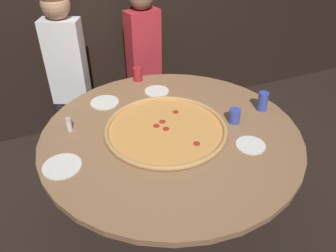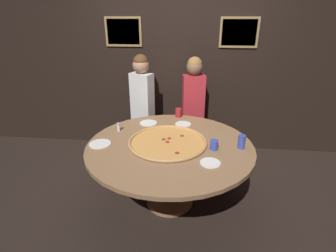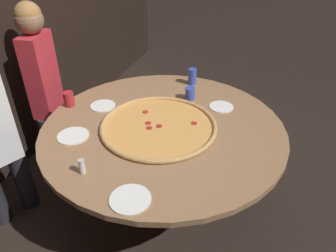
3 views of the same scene
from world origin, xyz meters
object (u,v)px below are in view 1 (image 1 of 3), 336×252
object	(u,v)px
giant_pizza	(166,129)
white_plate_left_side	(62,166)
white_plate_near_front	(250,145)
drink_cup_near_left	(234,116)
white_plate_right_side	(157,91)
diner_far_left	(144,51)
drink_cup_centre_back	(138,74)
white_plate_beside_cup	(105,102)
dining_table	(171,145)
diner_side_right	(67,66)
drink_cup_by_shaker	(263,101)
condiment_shaker	(69,124)

from	to	relation	value
giant_pizza	white_plate_left_side	bearing A→B (deg)	-171.85
white_plate_near_front	white_plate_left_side	xyz separation A→B (m)	(-1.12, 0.26, 0.00)
drink_cup_near_left	giant_pizza	bearing A→B (deg)	168.86
white_plate_right_side	diner_far_left	distance (m)	0.64
white_plate_near_front	diner_far_left	world-z (taller)	diner_far_left
drink_cup_centre_back	white_plate_beside_cup	world-z (taller)	drink_cup_centre_back
dining_table	diner_side_right	world-z (taller)	diner_side_right
drink_cup_by_shaker	diner_side_right	distance (m)	1.63
dining_table	condiment_shaker	bearing A→B (deg)	156.17
drink_cup_centre_back	diner_side_right	size ratio (longest dim) A/B	0.08
drink_cup_near_left	diner_far_left	distance (m)	1.25
giant_pizza	white_plate_beside_cup	world-z (taller)	giant_pizza
condiment_shaker	diner_side_right	distance (m)	0.81
dining_table	condiment_shaker	xyz separation A→B (m)	(-0.62, 0.27, 0.17)
dining_table	drink_cup_centre_back	bearing A→B (deg)	87.41
drink_cup_centre_back	white_plate_near_front	xyz separation A→B (m)	(0.36, -1.13, -0.05)
dining_table	diner_side_right	distance (m)	1.20
white_plate_right_side	white_plate_left_side	world-z (taller)	same
giant_pizza	drink_cup_by_shaker	bearing A→B (deg)	-2.60
dining_table	white_plate_right_side	size ratio (longest dim) A/B	8.86
drink_cup_centre_back	white_plate_right_side	distance (m)	0.26
drink_cup_near_left	white_plate_left_side	bearing A→B (deg)	-179.69
white_plate_near_front	white_plate_right_side	size ratio (longest dim) A/B	0.96
drink_cup_centre_back	drink_cup_by_shaker	distance (m)	1.05
condiment_shaker	diner_side_right	bearing A→B (deg)	81.34
drink_cup_by_shaker	drink_cup_near_left	bearing A→B (deg)	-167.81
white_plate_beside_cup	drink_cup_near_left	bearing A→B (deg)	-38.33
drink_cup_by_shaker	diner_side_right	xyz separation A→B (m)	(-1.22, 1.08, 0.04)
dining_table	drink_cup_centre_back	distance (m)	0.81
condiment_shaker	white_plate_left_side	bearing A→B (deg)	-106.30
giant_pizza	white_plate_left_side	xyz separation A→B (m)	(-0.69, -0.10, -0.01)
condiment_shaker	white_plate_right_side	bearing A→B (deg)	20.23
dining_table	white_plate_beside_cup	bearing A→B (deg)	120.75
dining_table	diner_side_right	xyz separation A→B (m)	(-0.50, 1.07, 0.22)
white_plate_near_front	diner_side_right	world-z (taller)	diner_side_right
dining_table	white_plate_right_side	xyz separation A→B (m)	(0.11, 0.54, 0.12)
drink_cup_near_left	white_plate_beside_cup	xyz separation A→B (m)	(-0.76, 0.60, -0.05)
white_plate_near_front	white_plate_right_side	distance (m)	0.92
dining_table	giant_pizza	size ratio (longest dim) A/B	2.09
white_plate_beside_cup	diner_far_left	xyz separation A→B (m)	(0.54, 0.63, 0.08)
dining_table	white_plate_beside_cup	size ratio (longest dim) A/B	8.06
white_plate_left_side	diner_side_right	distance (m)	1.17
drink_cup_near_left	white_plate_near_front	world-z (taller)	drink_cup_near_left
diner_far_left	diner_side_right	xyz separation A→B (m)	(-0.72, -0.09, 0.02)
giant_pizza	white_plate_left_side	size ratio (longest dim) A/B	3.66
drink_cup_near_left	white_plate_near_front	xyz separation A→B (m)	(-0.05, -0.27, -0.05)
drink_cup_by_shaker	white_plate_near_front	world-z (taller)	drink_cup_by_shaker
white_plate_left_side	white_plate_near_front	bearing A→B (deg)	-13.12
dining_table	drink_cup_by_shaker	xyz separation A→B (m)	(0.72, -0.01, 0.19)
drink_cup_by_shaker	white_plate_near_front	xyz separation A→B (m)	(-0.32, -0.33, -0.07)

